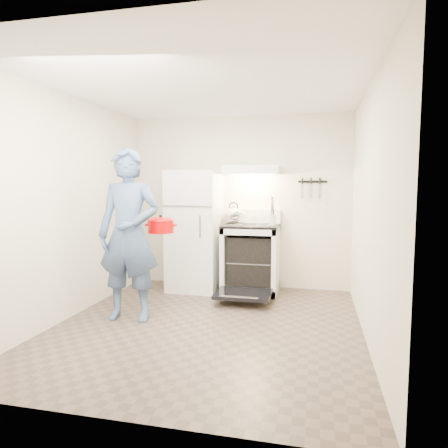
{
  "coord_description": "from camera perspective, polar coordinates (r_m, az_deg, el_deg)",
  "views": [
    {
      "loc": [
        1.1,
        -4.0,
        1.49
      ],
      "look_at": [
        -0.05,
        1.0,
        1.0
      ],
      "focal_mm": 32.0,
      "sensor_mm": 36.0,
      "label": 1
    }
  ],
  "objects": [
    {
      "name": "backsplash",
      "position": [
        5.84,
        4.35,
        1.13
      ],
      "size": [
        0.76,
        0.07,
        0.2
      ],
      "primitive_type": "cube",
      "color": "white",
      "rests_on": "cooktop"
    },
    {
      "name": "utensil_jar",
      "position": [
        5.28,
        6.93,
        0.59
      ],
      "size": [
        0.11,
        0.11,
        0.13
      ],
      "primitive_type": "cylinder",
      "rotation": [
        0.0,
        0.0,
        -0.28
      ],
      "color": "silver",
      "rests_on": "cooktop"
    },
    {
      "name": "refrigerator",
      "position": [
        5.74,
        -4.15,
        -0.96
      ],
      "size": [
        0.7,
        0.7,
        1.7
      ],
      "primitive_type": "cube",
      "color": "white",
      "rests_on": "floor"
    },
    {
      "name": "range_hood",
      "position": [
        5.62,
        4.08,
        7.69
      ],
      "size": [
        0.76,
        0.5,
        0.12
      ],
      "primitive_type": "cube",
      "color": "white",
      "rests_on": "back_wall"
    },
    {
      "name": "stove_body",
      "position": [
        5.64,
        3.87,
        -5.08
      ],
      "size": [
        0.76,
        0.65,
        0.92
      ],
      "primitive_type": "cube",
      "color": "white",
      "rests_on": "floor"
    },
    {
      "name": "pizza_stone",
      "position": [
        5.68,
        3.14,
        -5.05
      ],
      "size": [
        0.3,
        0.3,
        0.02
      ],
      "primitive_type": "cylinder",
      "color": "#8E674A",
      "rests_on": "oven_rack"
    },
    {
      "name": "person",
      "position": [
        4.54,
        -13.41,
        -1.5
      ],
      "size": [
        0.73,
        0.51,
        1.91
      ],
      "primitive_type": "imported",
      "rotation": [
        0.0,
        0.0,
        0.08
      ],
      "color": "#35476D",
      "rests_on": "floor"
    },
    {
      "name": "dutch_oven",
      "position": [
        4.69,
        -9.02,
        -0.38
      ],
      "size": [
        0.37,
        0.3,
        0.24
      ],
      "primitive_type": null,
      "color": "#BF0001",
      "rests_on": "person"
    },
    {
      "name": "floor",
      "position": [
        4.41,
        -2.36,
        -14.32
      ],
      "size": [
        3.6,
        3.6,
        0.0
      ],
      "primitive_type": "plane",
      "color": "brown",
      "rests_on": "ground"
    },
    {
      "name": "back_wall",
      "position": [
        5.91,
        2.22,
        3.13
      ],
      "size": [
        3.2,
        0.02,
        2.5
      ],
      "primitive_type": "cube",
      "color": "beige",
      "rests_on": "ground"
    },
    {
      "name": "oven_rack",
      "position": [
        5.64,
        3.87,
        -5.28
      ],
      "size": [
        0.6,
        0.52,
        0.01
      ],
      "primitive_type": "cube",
      "color": "slate",
      "rests_on": "stove_body"
    },
    {
      "name": "knife_strip",
      "position": [
        5.78,
        12.53,
        5.93
      ],
      "size": [
        0.4,
        0.02,
        0.03
      ],
      "primitive_type": "cube",
      "color": "black",
      "rests_on": "back_wall"
    },
    {
      "name": "tea_kettle",
      "position": [
        5.77,
        1.37,
        1.62
      ],
      "size": [
        0.25,
        0.21,
        0.31
      ],
      "primitive_type": null,
      "color": "#B8B8BD",
      "rests_on": "cooktop"
    },
    {
      "name": "cooktop",
      "position": [
        5.57,
        3.91,
        -0.27
      ],
      "size": [
        0.76,
        0.65,
        0.03
      ],
      "primitive_type": "cube",
      "color": "black",
      "rests_on": "stove_body"
    },
    {
      "name": "oven_door",
      "position": [
        5.14,
        2.78,
        -9.95
      ],
      "size": [
        0.7,
        0.54,
        0.04
      ],
      "primitive_type": "cube",
      "color": "black",
      "rests_on": "floor"
    }
  ]
}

